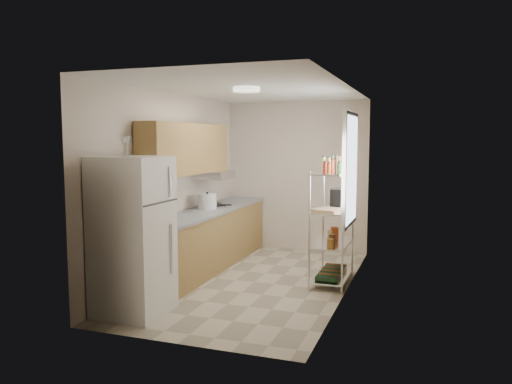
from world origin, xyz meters
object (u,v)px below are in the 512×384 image
at_px(refrigerator, 133,236).
at_px(cutting_board, 331,209).
at_px(espresso_machine, 339,198).
at_px(rice_cooker, 207,201).
at_px(frying_pan_large, 212,204).

height_order(refrigerator, cutting_board, refrigerator).
distance_m(refrigerator, espresso_machine, 2.83).
distance_m(rice_cooker, frying_pan_large, 0.36).
xyz_separation_m(refrigerator, espresso_machine, (1.94, 2.04, 0.27)).
xyz_separation_m(rice_cooker, espresso_machine, (2.01, -0.09, 0.14)).
bearing_deg(frying_pan_large, cutting_board, 2.93).
height_order(refrigerator, frying_pan_large, refrigerator).
bearing_deg(refrigerator, frying_pan_large, 93.42).
xyz_separation_m(refrigerator, frying_pan_large, (-0.15, 2.48, 0.04)).
height_order(rice_cooker, frying_pan_large, rice_cooker).
bearing_deg(rice_cooker, cutting_board, -10.19).
bearing_deg(espresso_machine, frying_pan_large, -176.26).
relative_size(frying_pan_large, espresso_machine, 0.87).
height_order(rice_cooker, cutting_board, rice_cooker).
bearing_deg(espresso_machine, cutting_board, -88.52).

